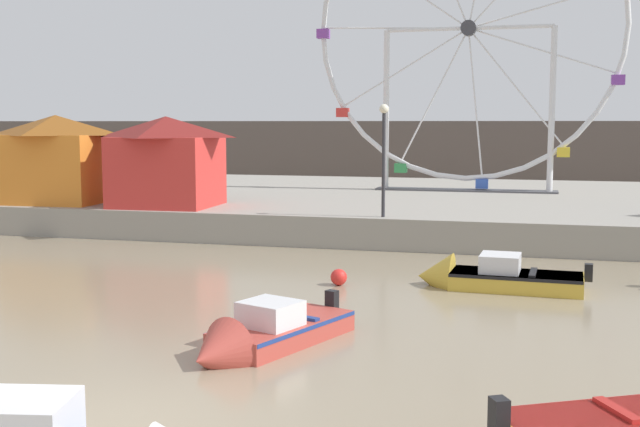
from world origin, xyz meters
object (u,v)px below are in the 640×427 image
carnival_booth_red_striped (167,160)px  carnival_booth_orange_canopy (57,157)px  ferris_wheel_white_frame (468,33)px  motorboat_mustard_yellow (486,277)px  motorboat_faded_red (260,336)px  mooring_buoy_orange (339,277)px  promenade_lamp_near (384,143)px

carnival_booth_red_striped → carnival_booth_orange_canopy: bearing=176.6°
ferris_wheel_white_frame → carnival_booth_orange_canopy: size_ratio=3.34×
motorboat_mustard_yellow → carnival_booth_red_striped: bearing=-26.9°
motorboat_faded_red → carnival_booth_red_striped: size_ratio=1.01×
ferris_wheel_white_frame → carnival_booth_red_striped: bearing=-137.2°
ferris_wheel_white_frame → mooring_buoy_orange: size_ratio=33.05×
motorboat_mustard_yellow → promenade_lamp_near: bearing=-53.7°
ferris_wheel_white_frame → promenade_lamp_near: ferris_wheel_white_frame is taller
carnival_booth_orange_canopy → ferris_wheel_white_frame: bearing=29.6°
motorboat_mustard_yellow → carnival_booth_red_striped: size_ratio=1.06×
promenade_lamp_near → carnival_booth_red_striped: bearing=171.0°
carnival_booth_red_striped → motorboat_faded_red: bearing=-60.9°
motorboat_faded_red → promenade_lamp_near: 13.10m
mooring_buoy_orange → promenade_lamp_near: bearing=90.0°
motorboat_faded_red → carnival_booth_red_striped: carnival_booth_red_striped is taller
ferris_wheel_white_frame → mooring_buoy_orange: ferris_wheel_white_frame is taller
ferris_wheel_white_frame → mooring_buoy_orange: 19.46m
motorboat_mustard_yellow → mooring_buoy_orange: bearing=12.5°
motorboat_mustard_yellow → motorboat_faded_red: bearing=63.9°
motorboat_mustard_yellow → promenade_lamp_near: promenade_lamp_near is taller
mooring_buoy_orange → carnival_booth_orange_canopy: bearing=149.8°
motorboat_faded_red → mooring_buoy_orange: (0.02, 6.26, -0.06)m
mooring_buoy_orange → motorboat_mustard_yellow: bearing=9.6°
motorboat_faded_red → carnival_booth_orange_canopy: 19.73m
motorboat_mustard_yellow → carnival_booth_orange_canopy: size_ratio=1.02×
carnival_booth_orange_canopy → carnival_booth_red_striped: carnival_booth_orange_canopy is taller
motorboat_faded_red → ferris_wheel_white_frame: 25.25m
motorboat_mustard_yellow → ferris_wheel_white_frame: 18.86m
motorboat_mustard_yellow → mooring_buoy_orange: size_ratio=10.10×
carnival_booth_red_striped → mooring_buoy_orange: bearing=-44.4°
carnival_booth_red_striped → ferris_wheel_white_frame: bearing=40.2°
motorboat_mustard_yellow → carnival_booth_red_striped: carnival_booth_red_striped is taller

